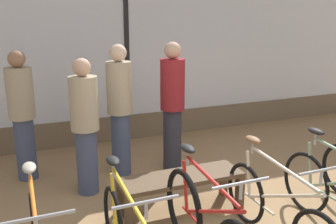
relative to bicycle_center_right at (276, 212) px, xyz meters
The scene contains 7 objects.
shop_back_wall 3.89m from the bicycle_center_right, 95.70° to the left, with size 12.00×0.08×3.20m.
bicycle_center_right is the anchor object (origin of this frame).
display_bench 1.10m from the bicycle_center_right, 120.41° to the left, with size 1.40×0.44×0.45m.
customer_near_rack 2.47m from the bicycle_center_right, 111.84° to the left, with size 0.40×0.40×1.81m.
customer_by_window 2.21m from the bicycle_center_right, 94.44° to the left, with size 0.37×0.37×1.82m.
customer_mid_floor 2.39m from the bicycle_center_right, 127.94° to the left, with size 0.46×0.46×1.69m.
customer_near_bench 3.38m from the bicycle_center_right, 129.52° to the left, with size 0.47×0.47×1.74m.
Camera 1 is at (-1.78, -2.78, 2.18)m, focal length 40.00 mm.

